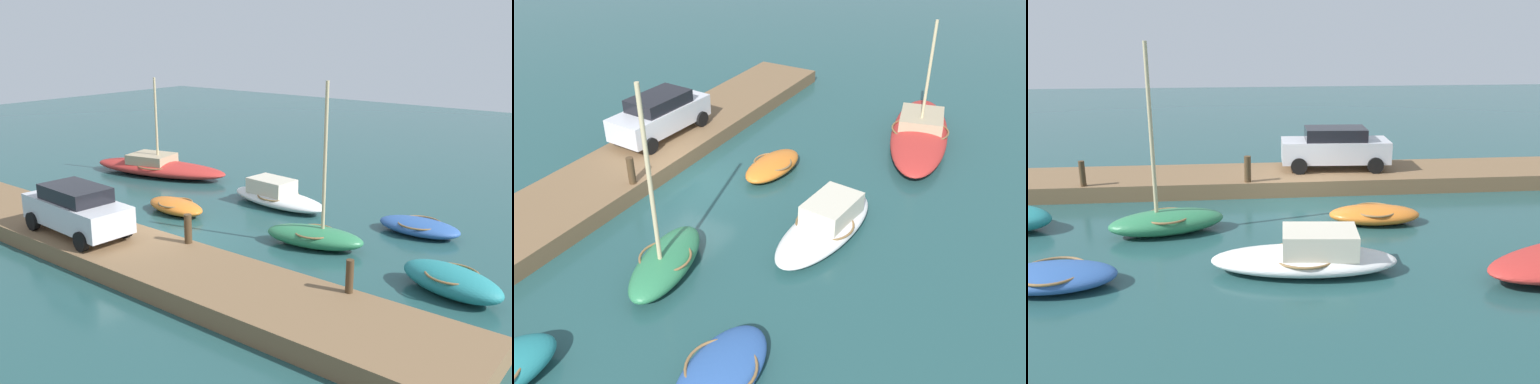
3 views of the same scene
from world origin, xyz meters
The scene contains 9 objects.
ground_plane centered at (0.00, 0.00, 0.00)m, with size 84.00×84.00×0.00m, color #234C4C.
dock_platform centered at (0.00, -2.32, 0.30)m, with size 23.92×3.21×0.60m, color brown.
rowboat_blue centered at (6.81, 6.07, 0.30)m, with size 3.07×1.69×0.58m.
dinghy_orange centered at (-2.10, 2.29, 0.30)m, with size 3.01×1.57×0.58m.
rowboat_green centered at (4.47, 2.58, 0.43)m, with size 3.72×2.19×5.73m.
motorboat_white centered at (0.55, 5.72, 0.43)m, with size 4.96×2.20×1.14m.
mooring_post_west centered at (1.87, -0.96, 1.08)m, with size 0.25×0.25×0.97m, color #47331E.
mooring_post_mid_west centered at (7.81, -0.96, 1.06)m, with size 0.21×0.21×0.93m, color #47331E.
parked_car centered at (-1.72, -2.64, 1.47)m, with size 4.38×2.08×1.68m.
Camera 3 is at (2.41, 18.52, 6.01)m, focal length 38.08 mm.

